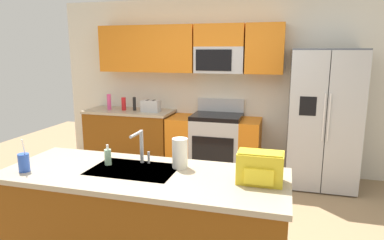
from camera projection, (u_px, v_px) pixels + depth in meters
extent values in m
plane|color=#997A56|center=(177.00, 231.00, 3.49)|extent=(9.00, 9.00, 0.00)
cube|color=silver|center=(219.00, 85.00, 5.26)|extent=(5.20, 0.10, 2.60)
cube|color=orange|center=(124.00, 49.00, 5.35)|extent=(0.70, 0.32, 0.70)
cube|color=orange|center=(169.00, 49.00, 5.15)|extent=(0.81, 0.32, 0.70)
cube|color=orange|center=(265.00, 49.00, 4.77)|extent=(0.53, 0.32, 0.70)
cube|color=#B7BABF|center=(220.00, 60.00, 4.97)|extent=(0.72, 0.32, 0.38)
cube|color=black|center=(213.00, 60.00, 4.83)|extent=(0.52, 0.01, 0.30)
cube|color=orange|center=(220.00, 35.00, 4.90)|extent=(0.72, 0.32, 0.32)
cube|color=brown|center=(131.00, 139.00, 5.47)|extent=(1.35, 0.60, 0.86)
cube|color=tan|center=(130.00, 111.00, 5.38)|extent=(1.38, 0.63, 0.04)
cube|color=#B7BABF|center=(217.00, 146.00, 5.10)|extent=(0.72, 0.60, 0.84)
cube|color=black|center=(212.00, 149.00, 4.80)|extent=(0.60, 0.01, 0.36)
cube|color=black|center=(217.00, 116.00, 5.01)|extent=(0.72, 0.60, 0.06)
cube|color=#B7BABF|center=(221.00, 105.00, 5.23)|extent=(0.72, 0.06, 0.20)
cube|color=orange|center=(182.00, 143.00, 5.24)|extent=(0.36, 0.60, 0.84)
cube|color=orange|center=(250.00, 148.00, 4.96)|extent=(0.28, 0.60, 0.84)
cube|color=#4C4F54|center=(323.00, 119.00, 4.56)|extent=(0.90, 0.70, 1.85)
cube|color=#B7BABF|center=(307.00, 123.00, 4.27)|extent=(0.44, 0.04, 1.81)
cube|color=#B7BABF|center=(345.00, 125.00, 4.15)|extent=(0.44, 0.04, 1.81)
cylinder|color=silver|center=(324.00, 117.00, 4.17)|extent=(0.02, 0.02, 0.60)
cylinder|color=silver|center=(329.00, 118.00, 4.16)|extent=(0.02, 0.02, 0.60)
cube|color=black|center=(308.00, 106.00, 4.21)|extent=(0.20, 0.00, 0.24)
cube|color=brown|center=(144.00, 228.00, 2.71)|extent=(2.18, 0.79, 0.86)
cube|color=tan|center=(143.00, 175.00, 2.62)|extent=(2.22, 0.83, 0.04)
cube|color=#B7BABF|center=(133.00, 171.00, 2.69)|extent=(0.68, 0.44, 0.03)
cube|color=#B7BABF|center=(151.00, 106.00, 5.21)|extent=(0.28, 0.16, 0.18)
cube|color=black|center=(148.00, 100.00, 5.20)|extent=(0.03, 0.11, 0.01)
cube|color=black|center=(154.00, 100.00, 5.18)|extent=(0.03, 0.11, 0.01)
cylinder|color=black|center=(134.00, 104.00, 5.33)|extent=(0.05, 0.05, 0.21)
cylinder|color=red|center=(124.00, 104.00, 5.35)|extent=(0.07, 0.07, 0.20)
cylinder|color=#EA4C93|center=(109.00, 102.00, 5.40)|extent=(0.06, 0.06, 0.25)
cylinder|color=#B7BABF|center=(142.00, 147.00, 2.82)|extent=(0.03, 0.03, 0.28)
cylinder|color=#B7BABF|center=(136.00, 134.00, 2.70)|extent=(0.02, 0.20, 0.02)
cylinder|color=#B7BABF|center=(149.00, 157.00, 2.82)|extent=(0.02, 0.02, 0.10)
cylinder|color=blue|center=(24.00, 163.00, 2.63)|extent=(0.08, 0.08, 0.14)
cylinder|color=white|center=(24.00, 148.00, 2.60)|extent=(0.01, 0.03, 0.14)
cylinder|color=#A5D8B2|center=(108.00, 157.00, 2.78)|extent=(0.06, 0.06, 0.13)
cylinder|color=white|center=(107.00, 147.00, 2.76)|extent=(0.02, 0.02, 0.04)
cylinder|color=white|center=(180.00, 153.00, 2.70)|extent=(0.12, 0.12, 0.24)
cube|color=yellow|center=(260.00, 168.00, 2.40)|extent=(0.32, 0.20, 0.22)
cube|color=gold|center=(261.00, 154.00, 2.36)|extent=(0.30, 0.14, 0.03)
cube|color=yellow|center=(259.00, 177.00, 2.31)|extent=(0.20, 0.03, 0.11)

